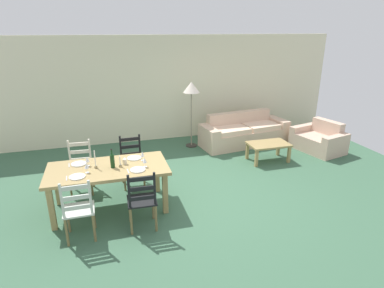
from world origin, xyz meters
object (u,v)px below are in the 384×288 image
Objects in this scene: standing_lamp at (191,91)px; dining_chair_far_right at (132,161)px; wine_glass_far_right at (142,154)px; dining_chair_far_left at (81,167)px; armchair_upholstered at (320,140)px; couch at (243,133)px; wine_glass_near_right at (145,161)px; coffee_table at (268,146)px; wine_glass_far_left at (87,160)px; dining_chair_near_right at (142,200)px; coffee_cup_primary at (125,162)px; dining_table at (108,172)px; wine_bottle at (112,161)px; dining_chair_near_left at (79,210)px; wine_glass_near_left at (86,166)px.

dining_chair_far_right is at bearing -133.89° from standing_lamp.
wine_glass_far_right is (0.13, -0.67, 0.38)m from dining_chair_far_right.
armchair_upholstered is at bearing 6.28° from dining_chair_far_left.
couch is (3.93, 1.56, -0.19)m from dining_chair_far_left.
standing_lamp is (1.54, 2.67, 0.55)m from wine_glass_near_right.
coffee_table is at bearing 6.13° from dining_chair_far_right.
wine_glass_far_left is 0.10× the size of standing_lamp.
coffee_cup_primary is (-0.16, 0.77, 0.32)m from dining_chair_near_right.
dining_table is at bearing -130.01° from standing_lamp.
standing_lamp is (-1.34, 0.19, 1.12)m from couch.
coffee_cup_primary is 0.04× the size of couch.
dining_chair_near_right is 0.87m from wine_bottle.
dining_chair_far_left is 5.96× the size of wine_glass_far_right.
dining_table is 11.80× the size of wine_glass_near_right.
dining_chair_near_left is 5.96× the size of wine_glass_near_left.
wine_bottle reaches higher than wine_glass_near_left.
dining_table is 3.37m from standing_lamp.
dining_chair_far_left is 10.67× the size of coffee_cup_primary.
dining_chair_near_left reaches higher than wine_glass_near_right.
dining_chair_far_right is at bearing 1.01° from dining_chair_far_left.
dining_chair_far_right is 0.41× the size of couch.
coffee_table is 2.25m from standing_lamp.
wine_glass_near_left reaches higher than coffee_table.
coffee_table is 1.59m from armchair_upholstered.
wine_glass_near_left is (-0.76, -0.92, 0.38)m from dining_chair_far_right.
dining_chair_near_left is at bearing -179.16° from dining_chair_near_right.
dining_chair_near_right is 1.00× the size of dining_chair_far_left.
standing_lamp is at bearing 46.11° from dining_chair_far_right.
wine_glass_near_right is at bearing -82.34° from dining_chair_far_right.
dining_chair_far_right is at bearing -173.87° from coffee_table.
wine_glass_near_left is (0.13, 0.61, 0.38)m from dining_chair_near_left.
wine_bottle is at bearing -164.19° from armchair_upholstered.
dining_table is at bearing -162.35° from coffee_table.
dining_chair_near_left reaches higher than dining_table.
couch is (3.37, 2.36, -0.58)m from wine_bottle.
wine_glass_near_right is at bearing -139.15° from couch.
dining_chair_near_left is at bearing -158.99° from armchair_upholstered.
dining_table is 1.44× the size of armchair_upholstered.
dining_chair_far_left is at bearing 135.92° from coffee_cup_primary.
dining_chair_near_right is at bearing 0.84° from dining_chair_near_left.
armchair_upholstered is 3.38m from standing_lamp.
dining_chair_near_right reaches higher than armchair_upholstered.
wine_glass_near_right reaches higher than dining_table.
wine_glass_near_left is at bearing -79.76° from dining_chair_far_left.
armchair_upholstered is (4.63, 0.60, -0.23)m from dining_chair_far_right.
wine_glass_far_left reaches higher than dining_table.
dining_chair_near_left is 5.92m from armchair_upholstered.
wine_bottle is 0.35× the size of coffee_table.
dining_chair_near_left reaches higher than coffee_cup_primary.
dining_chair_near_right is 5.96× the size of wine_glass_far_right.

